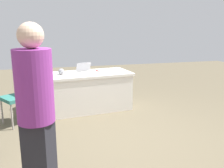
{
  "coord_description": "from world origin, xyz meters",
  "views": [
    {
      "loc": [
        0.99,
        3.27,
        1.72
      ],
      "look_at": [
        0.11,
        -0.07,
        0.9
      ],
      "focal_mm": 39.92,
      "sensor_mm": 36.0,
      "label": 1
    }
  ],
  "objects_px": {
    "chair_aisle": "(20,93)",
    "person_organiser": "(36,108)",
    "table_foreground": "(85,91)",
    "laptop_silver": "(86,71)",
    "yarn_ball": "(61,72)",
    "scissors_red": "(97,71)",
    "chair_by_pillar": "(40,82)"
  },
  "relations": [
    {
      "from": "chair_aisle",
      "to": "person_organiser",
      "type": "bearing_deg",
      "value": 157.25
    },
    {
      "from": "person_organiser",
      "to": "chair_aisle",
      "type": "bearing_deg",
      "value": -47.18
    },
    {
      "from": "person_organiser",
      "to": "table_foreground",
      "type": "bearing_deg",
      "value": -74.27
    },
    {
      "from": "laptop_silver",
      "to": "yarn_ball",
      "type": "height_order",
      "value": "laptop_silver"
    },
    {
      "from": "scissors_red",
      "to": "chair_by_pillar",
      "type": "bearing_deg",
      "value": -102.75
    },
    {
      "from": "chair_aisle",
      "to": "chair_by_pillar",
      "type": "relative_size",
      "value": 1.0
    },
    {
      "from": "table_foreground",
      "to": "scissors_red",
      "type": "distance_m",
      "value": 0.53
    },
    {
      "from": "table_foreground",
      "to": "laptop_silver",
      "type": "distance_m",
      "value": 0.42
    },
    {
      "from": "chair_by_pillar",
      "to": "yarn_ball",
      "type": "xyz_separation_m",
      "value": [
        -0.42,
        0.39,
        0.28
      ]
    },
    {
      "from": "yarn_ball",
      "to": "chair_by_pillar",
      "type": "bearing_deg",
      "value": -42.83
    },
    {
      "from": "person_organiser",
      "to": "yarn_ball",
      "type": "xyz_separation_m",
      "value": [
        -0.39,
        -2.63,
        -0.15
      ]
    },
    {
      "from": "chair_aisle",
      "to": "scissors_red",
      "type": "distance_m",
      "value": 1.65
    },
    {
      "from": "laptop_silver",
      "to": "scissors_red",
      "type": "bearing_deg",
      "value": -160.47
    },
    {
      "from": "chair_by_pillar",
      "to": "person_organiser",
      "type": "bearing_deg",
      "value": -150.1
    },
    {
      "from": "table_foreground",
      "to": "person_organiser",
      "type": "distance_m",
      "value": 2.85
    },
    {
      "from": "chair_by_pillar",
      "to": "person_organiser",
      "type": "relative_size",
      "value": 0.55
    },
    {
      "from": "person_organiser",
      "to": "scissors_red",
      "type": "distance_m",
      "value": 3.07
    },
    {
      "from": "yarn_ball",
      "to": "scissors_red",
      "type": "relative_size",
      "value": 0.65
    },
    {
      "from": "yarn_ball",
      "to": "scissors_red",
      "type": "xyz_separation_m",
      "value": [
        -0.76,
        -0.21,
        -0.05
      ]
    },
    {
      "from": "laptop_silver",
      "to": "yarn_ball",
      "type": "distance_m",
      "value": 0.49
    },
    {
      "from": "chair_by_pillar",
      "to": "scissors_red",
      "type": "height_order",
      "value": "chair_by_pillar"
    },
    {
      "from": "chair_by_pillar",
      "to": "scissors_red",
      "type": "relative_size",
      "value": 5.33
    },
    {
      "from": "chair_by_pillar",
      "to": "person_organiser",
      "type": "xyz_separation_m",
      "value": [
        -0.03,
        3.02,
        0.43
      ]
    },
    {
      "from": "scissors_red",
      "to": "yarn_ball",
      "type": "bearing_deg",
      "value": -78.85
    },
    {
      "from": "chair_aisle",
      "to": "person_organiser",
      "type": "distance_m",
      "value": 2.3
    },
    {
      "from": "table_foreground",
      "to": "chair_by_pillar",
      "type": "xyz_separation_m",
      "value": [
        0.87,
        -0.36,
        0.17
      ]
    },
    {
      "from": "scissors_red",
      "to": "person_organiser",
      "type": "bearing_deg",
      "value": -26.21
    },
    {
      "from": "table_foreground",
      "to": "yarn_ball",
      "type": "height_order",
      "value": "yarn_ball"
    },
    {
      "from": "chair_aisle",
      "to": "yarn_ball",
      "type": "relative_size",
      "value": 8.19
    },
    {
      "from": "person_organiser",
      "to": "laptop_silver",
      "type": "distance_m",
      "value": 2.78
    },
    {
      "from": "person_organiser",
      "to": "chair_by_pillar",
      "type": "bearing_deg",
      "value": -56.07
    },
    {
      "from": "table_foreground",
      "to": "person_organiser",
      "type": "xyz_separation_m",
      "value": [
        0.85,
        2.65,
        0.59
      ]
    }
  ]
}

